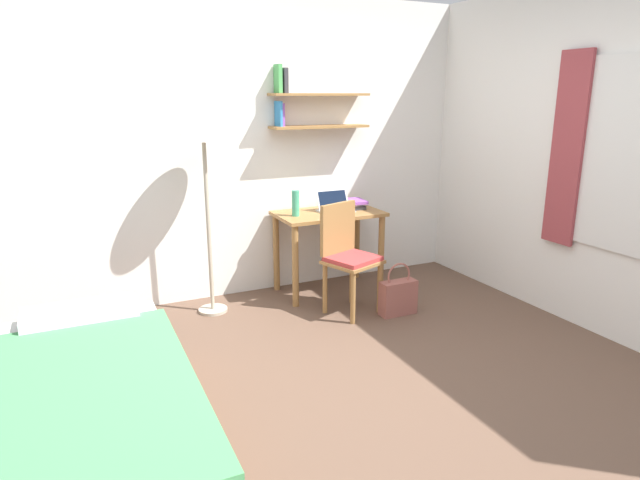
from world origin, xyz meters
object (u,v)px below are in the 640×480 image
object	(u,v)px
desk	(328,228)
standing_lamp	(203,135)
desk_chair	(348,254)
bed	(93,422)
laptop	(334,206)
handbag	(398,296)
book_stack	(355,204)
water_bottle	(296,203)

from	to	relation	value
desk	standing_lamp	xyz separation A→B (m)	(-1.10, -0.04, 0.86)
desk_chair	standing_lamp	distance (m)	1.48
desk	desk_chair	xyz separation A→B (m)	(-0.07, -0.50, -0.09)
bed	laptop	bearing A→B (deg)	38.58
standing_lamp	handbag	bearing A→B (deg)	-27.42
bed	book_stack	bearing A→B (deg)	36.32
standing_lamp	book_stack	distance (m)	1.55
desk_chair	bed	bearing A→B (deg)	-149.17
desk_chair	laptop	world-z (taller)	laptop
laptop	standing_lamp	bearing A→B (deg)	-177.48
bed	standing_lamp	size ratio (longest dim) A/B	1.23
book_stack	handbag	bearing A→B (deg)	-91.51
bed	handbag	xyz separation A→B (m)	(2.37, 0.96, -0.08)
laptop	handbag	size ratio (longest dim) A/B	0.69
water_bottle	standing_lamp	bearing A→B (deg)	-178.95
bed	handbag	distance (m)	2.56
standing_lamp	laptop	xyz separation A→B (m)	(1.16, 0.05, -0.66)
desk_chair	standing_lamp	bearing A→B (deg)	155.68
desk_chair	handbag	size ratio (longest dim) A/B	2.04
standing_lamp	handbag	xyz separation A→B (m)	(1.37, -0.71, -1.30)
laptop	book_stack	distance (m)	0.23
desk_chair	book_stack	size ratio (longest dim) A/B	3.58
bed	water_bottle	world-z (taller)	water_bottle
standing_lamp	water_bottle	xyz separation A→B (m)	(0.77, 0.01, -0.60)
desk_chair	handbag	distance (m)	0.55
water_bottle	book_stack	xyz separation A→B (m)	(0.62, 0.07, -0.07)
laptop	book_stack	xyz separation A→B (m)	(0.23, 0.03, -0.01)
bed	desk	xyz separation A→B (m)	(2.10, 1.71, 0.35)
laptop	water_bottle	bearing A→B (deg)	-174.62
handbag	desk_chair	bearing A→B (deg)	144.34
standing_lamp	handbag	world-z (taller)	standing_lamp
desk	desk_chair	bearing A→B (deg)	-97.98
laptop	book_stack	size ratio (longest dim) A/B	1.21
standing_lamp	laptop	size ratio (longest dim) A/B	5.33
laptop	desk_chair	bearing A→B (deg)	-104.62
handbag	book_stack	bearing A→B (deg)	88.49
desk	book_stack	size ratio (longest dim) A/B	3.71
desk	handbag	world-z (taller)	desk
desk	desk_chair	world-z (taller)	desk_chair
desk_chair	water_bottle	world-z (taller)	water_bottle
water_bottle	handbag	bearing A→B (deg)	-50.30
desk	desk_chair	size ratio (longest dim) A/B	1.04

